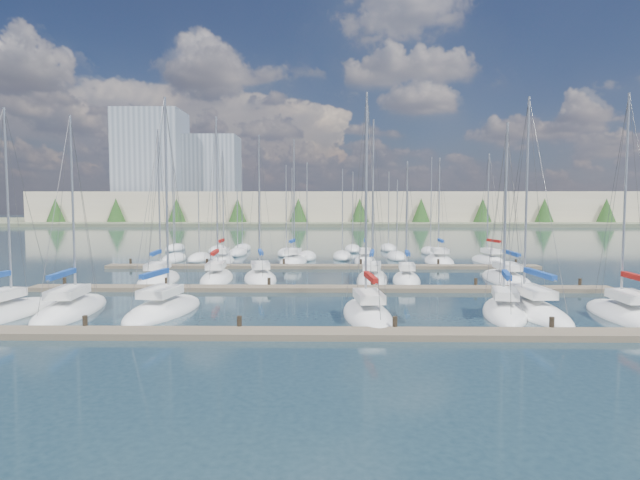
{
  "coord_description": "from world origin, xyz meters",
  "views": [
    {
      "loc": [
        0.53,
        -24.16,
        6.67
      ],
      "look_at": [
        0.0,
        14.0,
        4.0
      ],
      "focal_mm": 30.0,
      "sensor_mm": 36.0,
      "label": 1
    }
  ],
  "objects_px": {
    "sailboat_f": "(529,309)",
    "sailboat_e": "(504,312)",
    "sailboat_j": "(260,278)",
    "sailboat_h": "(159,279)",
    "sailboat_a": "(3,314)",
    "sailboat_p": "(365,261)",
    "sailboat_c": "(164,310)",
    "sailboat_g": "(626,315)",
    "sailboat_i": "(217,278)",
    "sailboat_r": "(489,261)",
    "sailboat_m": "(506,279)",
    "sailboat_b": "(71,310)",
    "sailboat_k": "(372,279)",
    "sailboat_l": "(406,280)",
    "sailboat_o": "(293,261)",
    "sailboat_d": "(367,315)",
    "sailboat_q": "(439,261)",
    "sailboat_n": "(223,261)"
  },
  "relations": [
    {
      "from": "sailboat_m",
      "to": "sailboat_r",
      "type": "distance_m",
      "value": 14.41
    },
    {
      "from": "sailboat_l",
      "to": "sailboat_g",
      "type": "xyz_separation_m",
      "value": [
        10.64,
        -14.04,
        -0.0
      ]
    },
    {
      "from": "sailboat_c",
      "to": "sailboat_l",
      "type": "relative_size",
      "value": 1.27
    },
    {
      "from": "sailboat_a",
      "to": "sailboat_h",
      "type": "height_order",
      "value": "sailboat_h"
    },
    {
      "from": "sailboat_a",
      "to": "sailboat_p",
      "type": "relative_size",
      "value": 1.06
    },
    {
      "from": "sailboat_k",
      "to": "sailboat_i",
      "type": "relative_size",
      "value": 0.98
    },
    {
      "from": "sailboat_q",
      "to": "sailboat_a",
      "type": "distance_m",
      "value": 42.9
    },
    {
      "from": "sailboat_l",
      "to": "sailboat_q",
      "type": "bearing_deg",
      "value": 73.47
    },
    {
      "from": "sailboat_f",
      "to": "sailboat_r",
      "type": "xyz_separation_m",
      "value": [
        5.7,
        26.92,
        0.01
      ]
    },
    {
      "from": "sailboat_k",
      "to": "sailboat_c",
      "type": "distance_m",
      "value": 19.27
    },
    {
      "from": "sailboat_c",
      "to": "sailboat_b",
      "type": "xyz_separation_m",
      "value": [
        -5.6,
        -0.14,
        -0.01
      ]
    },
    {
      "from": "sailboat_j",
      "to": "sailboat_f",
      "type": "bearing_deg",
      "value": -46.36
    },
    {
      "from": "sailboat_k",
      "to": "sailboat_c",
      "type": "bearing_deg",
      "value": -129.33
    },
    {
      "from": "sailboat_f",
      "to": "sailboat_e",
      "type": "relative_size",
      "value": 1.14
    },
    {
      "from": "sailboat_o",
      "to": "sailboat_m",
      "type": "xyz_separation_m",
      "value": [
        18.95,
        -13.55,
        -0.02
      ]
    },
    {
      "from": "sailboat_p",
      "to": "sailboat_g",
      "type": "distance_m",
      "value": 31.54
    },
    {
      "from": "sailboat_k",
      "to": "sailboat_d",
      "type": "bearing_deg",
      "value": -89.46
    },
    {
      "from": "sailboat_p",
      "to": "sailboat_k",
      "type": "bearing_deg",
      "value": -88.13
    },
    {
      "from": "sailboat_i",
      "to": "sailboat_p",
      "type": "bearing_deg",
      "value": 41.0
    },
    {
      "from": "sailboat_i",
      "to": "sailboat_r",
      "type": "bearing_deg",
      "value": 22.27
    },
    {
      "from": "sailboat_f",
      "to": "sailboat_l",
      "type": "height_order",
      "value": "sailboat_f"
    },
    {
      "from": "sailboat_m",
      "to": "sailboat_b",
      "type": "bearing_deg",
      "value": -155.29
    },
    {
      "from": "sailboat_c",
      "to": "sailboat_h",
      "type": "height_order",
      "value": "sailboat_c"
    },
    {
      "from": "sailboat_f",
      "to": "sailboat_a",
      "type": "distance_m",
      "value": 31.36
    },
    {
      "from": "sailboat_o",
      "to": "sailboat_i",
      "type": "bearing_deg",
      "value": -108.45
    },
    {
      "from": "sailboat_e",
      "to": "sailboat_m",
      "type": "bearing_deg",
      "value": 83.99
    },
    {
      "from": "sailboat_c",
      "to": "sailboat_g",
      "type": "bearing_deg",
      "value": 6.35
    },
    {
      "from": "sailboat_m",
      "to": "sailboat_i",
      "type": "height_order",
      "value": "sailboat_i"
    },
    {
      "from": "sailboat_f",
      "to": "sailboat_h",
      "type": "distance_m",
      "value": 29.44
    },
    {
      "from": "sailboat_r",
      "to": "sailboat_n",
      "type": "bearing_deg",
      "value": 171.5
    },
    {
      "from": "sailboat_j",
      "to": "sailboat_h",
      "type": "relative_size",
      "value": 0.97
    },
    {
      "from": "sailboat_b",
      "to": "sailboat_o",
      "type": "bearing_deg",
      "value": 61.62
    },
    {
      "from": "sailboat_f",
      "to": "sailboat_l",
      "type": "relative_size",
      "value": 1.27
    },
    {
      "from": "sailboat_m",
      "to": "sailboat_r",
      "type": "bearing_deg",
      "value": 79.67
    },
    {
      "from": "sailboat_m",
      "to": "sailboat_r",
      "type": "height_order",
      "value": "sailboat_m"
    },
    {
      "from": "sailboat_l",
      "to": "sailboat_e",
      "type": "xyz_separation_m",
      "value": [
        3.86,
        -13.2,
        0.0
      ]
    },
    {
      "from": "sailboat_o",
      "to": "sailboat_p",
      "type": "bearing_deg",
      "value": 9.6
    },
    {
      "from": "sailboat_i",
      "to": "sailboat_h",
      "type": "height_order",
      "value": "sailboat_i"
    },
    {
      "from": "sailboat_n",
      "to": "sailboat_b",
      "type": "distance_m",
      "value": 27.48
    },
    {
      "from": "sailboat_n",
      "to": "sailboat_d",
      "type": "xyz_separation_m",
      "value": [
        13.98,
        -28.41,
        -0.02
      ]
    },
    {
      "from": "sailboat_l",
      "to": "sailboat_j",
      "type": "bearing_deg",
      "value": -179.26
    },
    {
      "from": "sailboat_j",
      "to": "sailboat_c",
      "type": "bearing_deg",
      "value": -117.05
    },
    {
      "from": "sailboat_c",
      "to": "sailboat_q",
      "type": "bearing_deg",
      "value": 59.87
    },
    {
      "from": "sailboat_g",
      "to": "sailboat_h",
      "type": "distance_m",
      "value": 34.67
    },
    {
      "from": "sailboat_m",
      "to": "sailboat_g",
      "type": "xyz_separation_m",
      "value": [
        2.13,
        -14.49,
        0.01
      ]
    },
    {
      "from": "sailboat_m",
      "to": "sailboat_b",
      "type": "xyz_separation_m",
      "value": [
        -30.74,
        -13.43,
        -0.0
      ]
    },
    {
      "from": "sailboat_d",
      "to": "sailboat_l",
      "type": "xyz_separation_m",
      "value": [
        4.35,
        14.19,
        -0.0
      ]
    },
    {
      "from": "sailboat_b",
      "to": "sailboat_f",
      "type": "bearing_deg",
      "value": -3.48
    },
    {
      "from": "sailboat_o",
      "to": "sailboat_l",
      "type": "distance_m",
      "value": 17.47
    },
    {
      "from": "sailboat_f",
      "to": "sailboat_e",
      "type": "height_order",
      "value": "sailboat_f"
    }
  ]
}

